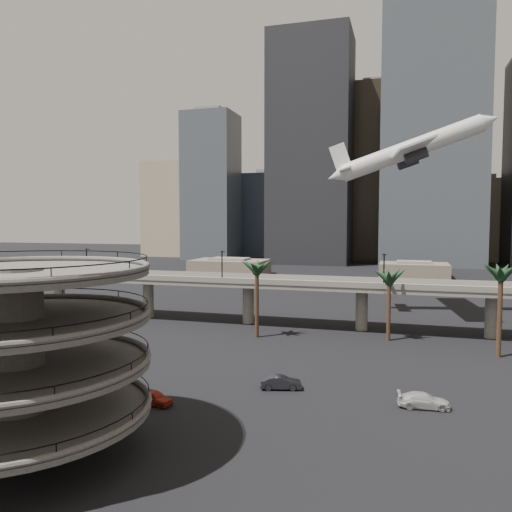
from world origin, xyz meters
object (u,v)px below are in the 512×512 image
(parking_ramp, at_px, (17,343))
(car_a, at_px, (154,397))
(car_c, at_px, (424,400))
(car_b, at_px, (281,382))
(airborne_jet, at_px, (410,150))
(overpass, at_px, (303,288))

(parking_ramp, bearing_deg, car_a, 70.29)
(car_c, bearing_deg, car_b, 78.82)
(airborne_jet, bearing_deg, car_b, -112.78)
(car_b, height_order, car_c, car_b)
(parking_ramp, relative_size, airborne_jet, 0.63)
(airborne_jet, relative_size, car_b, 7.18)
(parking_ramp, relative_size, car_c, 4.03)
(car_b, xyz_separation_m, car_c, (16.25, -1.45, -0.01))
(car_c, bearing_deg, parking_ramp, 116.60)
(car_a, xyz_separation_m, car_c, (28.51, 7.36, 0.02))
(overpass, relative_size, car_b, 26.28)
(overpass, xyz_separation_m, airborne_jet, (19.13, 17.34, 27.69))
(airborne_jet, bearing_deg, overpass, -145.11)
(airborne_jet, distance_m, car_b, 65.06)
(car_a, bearing_deg, car_b, -41.98)
(car_a, distance_m, car_b, 15.10)
(parking_ramp, bearing_deg, car_c, 32.69)
(parking_ramp, bearing_deg, airborne_jet, 67.17)
(airborne_jet, xyz_separation_m, car_a, (-27.04, -62.12, -34.25))
(overpass, height_order, car_c, overpass)
(car_a, height_order, car_c, car_c)
(car_a, bearing_deg, airborne_jet, -11.17)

